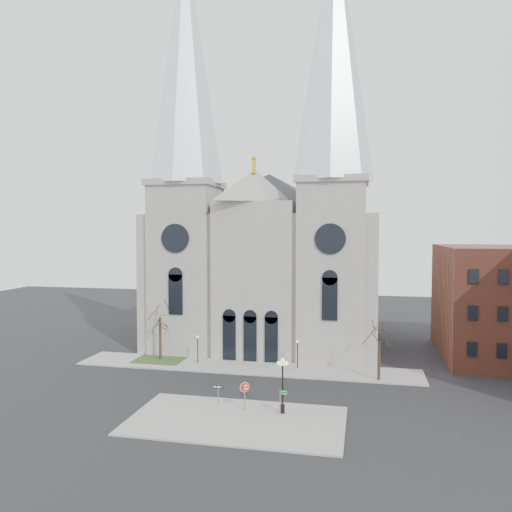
% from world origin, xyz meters
% --- Properties ---
extents(ground, '(160.00, 160.00, 0.00)m').
position_xyz_m(ground, '(0.00, 0.00, 0.00)').
color(ground, black).
rests_on(ground, ground).
extents(sidewalk_near, '(18.00, 10.00, 0.14)m').
position_xyz_m(sidewalk_near, '(3.00, -5.00, 0.07)').
color(sidewalk_near, gray).
rests_on(sidewalk_near, ground).
extents(sidewalk_far, '(40.00, 6.00, 0.14)m').
position_xyz_m(sidewalk_far, '(0.00, 11.00, 0.07)').
color(sidewalk_far, gray).
rests_on(sidewalk_far, ground).
extents(grass_patch, '(6.00, 5.00, 0.18)m').
position_xyz_m(grass_patch, '(-11.00, 12.00, 0.09)').
color(grass_patch, '#2D471E').
rests_on(grass_patch, ground).
extents(cathedral, '(33.00, 26.66, 54.00)m').
position_xyz_m(cathedral, '(0.00, 22.86, 18.48)').
color(cathedral, gray).
rests_on(cathedral, ground).
extents(bg_building_brick, '(14.00, 18.00, 14.00)m').
position_xyz_m(bg_building_brick, '(30.00, 22.00, 7.00)').
color(bg_building_brick, brown).
rests_on(bg_building_brick, ground).
extents(tree_left, '(3.20, 3.20, 7.50)m').
position_xyz_m(tree_left, '(-11.00, 12.00, 5.58)').
color(tree_left, black).
rests_on(tree_left, ground).
extents(tree_right, '(3.20, 3.20, 6.00)m').
position_xyz_m(tree_right, '(15.00, 9.00, 4.47)').
color(tree_right, black).
rests_on(tree_right, ground).
extents(ped_lamp_left, '(0.32, 0.32, 3.26)m').
position_xyz_m(ped_lamp_left, '(-6.00, 11.50, 2.33)').
color(ped_lamp_left, black).
rests_on(ped_lamp_left, sidewalk_far).
extents(ped_lamp_right, '(0.32, 0.32, 3.26)m').
position_xyz_m(ped_lamp_right, '(6.00, 11.50, 2.33)').
color(ped_lamp_right, black).
rests_on(ped_lamp_right, sidewalk_far).
extents(stop_sign, '(0.91, 0.21, 2.56)m').
position_xyz_m(stop_sign, '(3.18, -2.78, 1.96)').
color(stop_sign, slate).
rests_on(stop_sign, sidewalk_near).
extents(globe_lamp, '(1.14, 1.14, 4.84)m').
position_xyz_m(globe_lamp, '(6.54, -2.67, 3.18)').
color(globe_lamp, black).
rests_on(globe_lamp, sidewalk_near).
extents(one_way_sign, '(0.82, 0.08, 1.86)m').
position_xyz_m(one_way_sign, '(0.50, -1.83, 1.43)').
color(one_way_sign, slate).
rests_on(one_way_sign, sidewalk_near).
extents(street_name_sign, '(0.72, 0.09, 2.23)m').
position_xyz_m(street_name_sign, '(6.49, -3.14, 1.46)').
color(street_name_sign, slate).
rests_on(street_name_sign, sidewalk_near).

